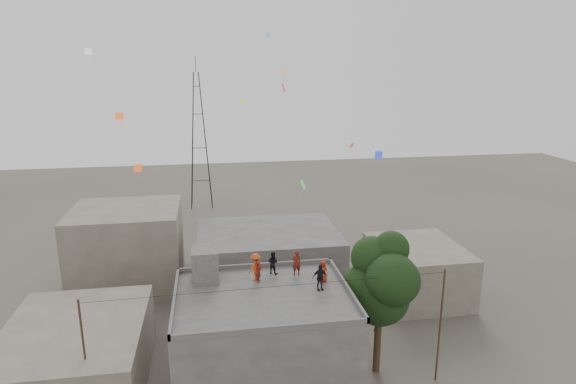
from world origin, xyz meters
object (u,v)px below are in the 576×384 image
object	(u,v)px
transmission_tower	(199,141)
person_dark_adult	(320,277)
stair_head_box	(205,265)
tree	(383,282)
person_red_adult	(296,263)

from	to	relation	value
transmission_tower	person_dark_adult	bearing A→B (deg)	-79.55
stair_head_box	tree	world-z (taller)	tree
stair_head_box	transmission_tower	world-z (taller)	transmission_tower
person_red_adult	person_dark_adult	world-z (taller)	person_red_adult
person_red_adult	person_dark_adult	xyz separation A→B (m)	(0.96, -2.32, -0.01)
tree	person_red_adult	world-z (taller)	tree
stair_head_box	tree	distance (m)	10.80
stair_head_box	transmission_tower	size ratio (longest dim) A/B	0.10
stair_head_box	person_dark_adult	bearing A→B (deg)	-20.42
stair_head_box	tree	bearing A→B (deg)	-10.74
person_red_adult	stair_head_box	bearing A→B (deg)	-10.06
tree	person_red_adult	size ratio (longest dim) A/B	5.76
person_dark_adult	transmission_tower	bearing A→B (deg)	92.93
stair_head_box	person_dark_adult	xyz separation A→B (m)	(6.55, -2.44, -0.22)
tree	person_dark_adult	size ratio (longest dim) A/B	5.82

